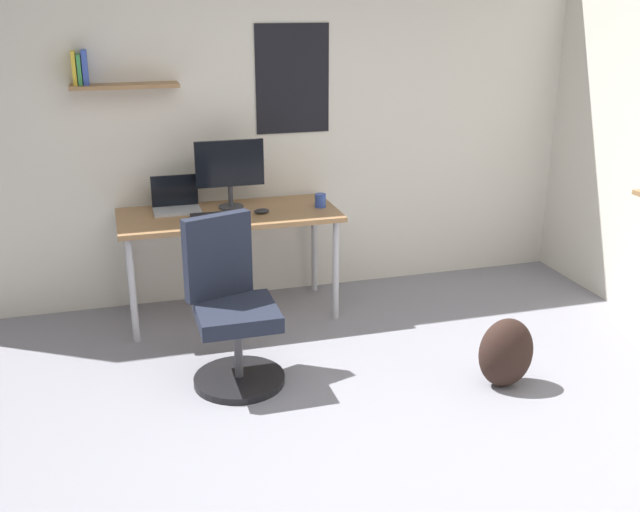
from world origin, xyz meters
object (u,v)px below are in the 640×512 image
at_px(coffee_mug, 320,200).
at_px(laptop, 176,203).
at_px(desk, 229,223).
at_px(monitor_primary, 230,169).
at_px(office_chair, 232,313).
at_px(computer_mouse, 262,211).
at_px(backpack, 506,353).
at_px(keyboard, 220,215).

bearing_deg(coffee_mug, laptop, 168.95).
height_order(desk, monitor_primary, monitor_primary).
bearing_deg(office_chair, monitor_primary, 79.71).
distance_m(office_chair, laptop, 1.15).
distance_m(computer_mouse, backpack, 1.82).
xyz_separation_m(desk, computer_mouse, (0.21, -0.08, 0.09)).
bearing_deg(office_chair, laptop, 99.42).
height_order(desk, computer_mouse, computer_mouse).
height_order(computer_mouse, coffee_mug, coffee_mug).
relative_size(desk, monitor_primary, 3.13).
relative_size(desk, laptop, 4.68).
relative_size(desk, keyboard, 3.92).
relative_size(office_chair, computer_mouse, 9.13).
bearing_deg(keyboard, office_chair, -95.25).
xyz_separation_m(office_chair, monitor_primary, (0.19, 1.02, 0.59)).
height_order(office_chair, backpack, office_chair).
height_order(office_chair, computer_mouse, office_chair).
distance_m(office_chair, keyboard, 0.90).
bearing_deg(computer_mouse, monitor_primary, 132.36).
distance_m(office_chair, coffee_mug, 1.23).
distance_m(coffee_mug, backpack, 1.65).
relative_size(laptop, coffee_mug, 3.37).
bearing_deg(laptop, keyboard, -42.90).
bearing_deg(keyboard, backpack, -44.16).
relative_size(monitor_primary, coffee_mug, 5.04).
bearing_deg(backpack, monitor_primary, 129.76).
bearing_deg(computer_mouse, coffee_mug, 6.82).
height_order(monitor_primary, backpack, monitor_primary).
height_order(desk, office_chair, office_chair).
bearing_deg(desk, backpack, -47.40).
distance_m(keyboard, coffee_mug, 0.70).
bearing_deg(monitor_primary, office_chair, -100.29).
relative_size(laptop, computer_mouse, 2.98).
bearing_deg(keyboard, desk, 48.43).
relative_size(monitor_primary, keyboard, 1.25).
height_order(office_chair, laptop, laptop).
distance_m(laptop, computer_mouse, 0.58).
bearing_deg(computer_mouse, office_chair, -113.16).
bearing_deg(laptop, office_chair, -80.58).
bearing_deg(office_chair, backpack, -19.15).
height_order(office_chair, coffee_mug, office_chair).
bearing_deg(laptop, coffee_mug, -11.05).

